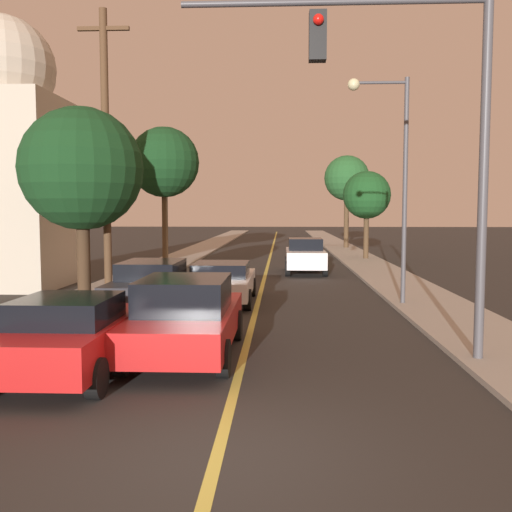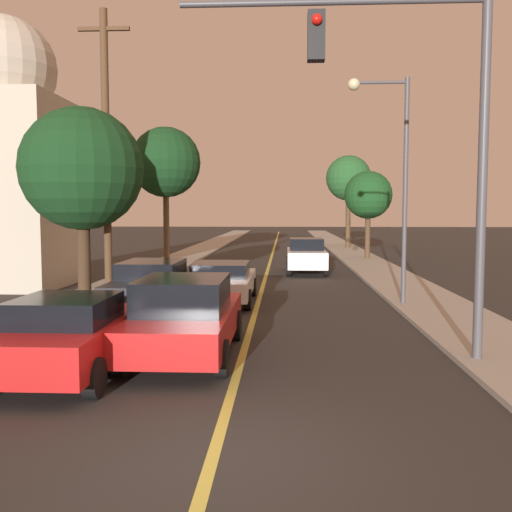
{
  "view_description": "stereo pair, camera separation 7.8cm",
  "coord_description": "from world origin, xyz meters",
  "px_view_note": "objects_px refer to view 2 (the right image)",
  "views": [
    {
      "loc": [
        0.76,
        -6.43,
        2.91
      ],
      "look_at": [
        0.0,
        10.18,
        1.6
      ],
      "focal_mm": 40.0,
      "sensor_mm": 36.0,
      "label": 1
    },
    {
      "loc": [
        0.84,
        -6.42,
        2.91
      ],
      "look_at": [
        0.0,
        10.18,
        1.6
      ],
      "focal_mm": 40.0,
      "sensor_mm": 36.0,
      "label": 2
    }
  ],
  "objects_px": {
    "car_outer_lane_second": "(154,285)",
    "tree_right_far": "(349,179)",
    "car_outer_lane_front": "(69,334)",
    "tree_right_near": "(368,195)",
    "streetlamp_right": "(391,158)",
    "car_far_oncoming": "(306,255)",
    "tree_left_near": "(166,163)",
    "car_near_lane_front": "(185,317)",
    "car_near_lane_second": "(222,281)",
    "utility_pole_left": "(106,151)",
    "domed_building_left": "(7,156)",
    "traffic_signal_mast": "(414,109)",
    "tree_left_far": "(82,170)"
  },
  "relations": [
    {
      "from": "car_outer_lane_second",
      "to": "tree_right_far",
      "type": "relative_size",
      "value": 0.71
    },
    {
      "from": "car_outer_lane_front",
      "to": "tree_right_near",
      "type": "xyz_separation_m",
      "value": [
        8.69,
        24.23,
        3.09
      ]
    },
    {
      "from": "car_outer_lane_second",
      "to": "streetlamp_right",
      "type": "relative_size",
      "value": 0.74
    },
    {
      "from": "car_far_oncoming",
      "to": "tree_left_near",
      "type": "xyz_separation_m",
      "value": [
        -7.74,
        5.41,
        4.8
      ]
    },
    {
      "from": "car_outer_lane_second",
      "to": "car_near_lane_front",
      "type": "bearing_deg",
      "value": -70.42
    },
    {
      "from": "car_near_lane_second",
      "to": "car_outer_lane_second",
      "type": "xyz_separation_m",
      "value": [
        -1.81,
        -1.65,
        0.08
      ]
    },
    {
      "from": "utility_pole_left",
      "to": "tree_right_near",
      "type": "distance_m",
      "value": 19.41
    },
    {
      "from": "tree_right_near",
      "to": "tree_left_near",
      "type": "bearing_deg",
      "value": -170.9
    },
    {
      "from": "tree_left_near",
      "to": "tree_right_near",
      "type": "bearing_deg",
      "value": 9.1
    },
    {
      "from": "tree_right_near",
      "to": "car_outer_lane_second",
      "type": "bearing_deg",
      "value": -116.14
    },
    {
      "from": "utility_pole_left",
      "to": "tree_right_near",
      "type": "xyz_separation_m",
      "value": [
        10.44,
        16.33,
        -0.92
      ]
    },
    {
      "from": "car_near_lane_second",
      "to": "utility_pole_left",
      "type": "distance_m",
      "value": 5.41
    },
    {
      "from": "car_outer_lane_front",
      "to": "domed_building_left",
      "type": "bearing_deg",
      "value": 120.14
    },
    {
      "from": "car_near_lane_second",
      "to": "car_outer_lane_front",
      "type": "relative_size",
      "value": 1.15
    },
    {
      "from": "car_outer_lane_second",
      "to": "traffic_signal_mast",
      "type": "distance_m",
      "value": 9.13
    },
    {
      "from": "car_far_oncoming",
      "to": "streetlamp_right",
      "type": "xyz_separation_m",
      "value": [
        2.17,
        -9.21,
        3.65
      ]
    },
    {
      "from": "car_near_lane_front",
      "to": "tree_left_far",
      "type": "xyz_separation_m",
      "value": [
        -4.04,
        5.63,
        3.33
      ]
    },
    {
      "from": "car_outer_lane_front",
      "to": "domed_building_left",
      "type": "relative_size",
      "value": 0.38
    },
    {
      "from": "car_outer_lane_front",
      "to": "utility_pole_left",
      "type": "height_order",
      "value": "utility_pole_left"
    },
    {
      "from": "streetlamp_right",
      "to": "tree_left_far",
      "type": "distance_m",
      "value": 9.25
    },
    {
      "from": "car_outer_lane_second",
      "to": "tree_right_near",
      "type": "bearing_deg",
      "value": 63.86
    },
    {
      "from": "tree_left_near",
      "to": "tree_right_far",
      "type": "bearing_deg",
      "value": 45.97
    },
    {
      "from": "car_far_oncoming",
      "to": "streetlamp_right",
      "type": "distance_m",
      "value": 10.14
    },
    {
      "from": "utility_pole_left",
      "to": "tree_left_far",
      "type": "distance_m",
      "value": 1.14
    },
    {
      "from": "traffic_signal_mast",
      "to": "tree_right_far",
      "type": "relative_size",
      "value": 0.98
    },
    {
      "from": "car_outer_lane_front",
      "to": "traffic_signal_mast",
      "type": "relative_size",
      "value": 0.57
    },
    {
      "from": "car_near_lane_second",
      "to": "car_near_lane_front",
      "type": "bearing_deg",
      "value": -90.0
    },
    {
      "from": "car_near_lane_second",
      "to": "utility_pole_left",
      "type": "height_order",
      "value": "utility_pole_left"
    },
    {
      "from": "tree_left_near",
      "to": "tree_right_near",
      "type": "height_order",
      "value": "tree_left_near"
    },
    {
      "from": "car_outer_lane_front",
      "to": "car_far_oncoming",
      "type": "relative_size",
      "value": 0.95
    },
    {
      "from": "car_far_oncoming",
      "to": "traffic_signal_mast",
      "type": "height_order",
      "value": "traffic_signal_mast"
    },
    {
      "from": "car_near_lane_second",
      "to": "car_outer_lane_front",
      "type": "distance_m",
      "value": 8.37
    },
    {
      "from": "car_far_oncoming",
      "to": "streetlamp_right",
      "type": "height_order",
      "value": "streetlamp_right"
    },
    {
      "from": "tree_right_far",
      "to": "domed_building_left",
      "type": "bearing_deg",
      "value": -124.44
    },
    {
      "from": "utility_pole_left",
      "to": "tree_left_near",
      "type": "relative_size",
      "value": 1.19
    },
    {
      "from": "streetlamp_right",
      "to": "tree_left_far",
      "type": "height_order",
      "value": "streetlamp_right"
    },
    {
      "from": "car_far_oncoming",
      "to": "tree_left_far",
      "type": "distance_m",
      "value": 12.58
    },
    {
      "from": "tree_left_far",
      "to": "car_near_lane_second",
      "type": "bearing_deg",
      "value": 15.24
    },
    {
      "from": "traffic_signal_mast",
      "to": "tree_left_near",
      "type": "height_order",
      "value": "tree_left_near"
    },
    {
      "from": "car_outer_lane_front",
      "to": "tree_right_far",
      "type": "xyz_separation_m",
      "value": [
        8.64,
        34.33,
        4.64
      ]
    },
    {
      "from": "car_near_lane_second",
      "to": "tree_right_near",
      "type": "xyz_separation_m",
      "value": [
        6.88,
        16.06,
        3.15
      ]
    },
    {
      "from": "utility_pole_left",
      "to": "tree_left_far",
      "type": "xyz_separation_m",
      "value": [
        -0.48,
        -0.83,
        -0.62
      ]
    },
    {
      "from": "tree_left_near",
      "to": "domed_building_left",
      "type": "xyz_separation_m",
      "value": [
        -3.9,
        -10.6,
        -0.62
      ]
    },
    {
      "from": "car_outer_lane_front",
      "to": "traffic_signal_mast",
      "type": "distance_m",
      "value": 7.5
    },
    {
      "from": "car_outer_lane_second",
      "to": "utility_pole_left",
      "type": "xyz_separation_m",
      "value": [
        -1.75,
        1.38,
        3.99
      ]
    },
    {
      "from": "car_outer_lane_second",
      "to": "traffic_signal_mast",
      "type": "xyz_separation_m",
      "value": [
        6.19,
        -5.36,
        4.04
      ]
    },
    {
      "from": "tree_right_near",
      "to": "tree_right_far",
      "type": "bearing_deg",
      "value": 90.28
    },
    {
      "from": "car_far_oncoming",
      "to": "utility_pole_left",
      "type": "xyz_separation_m",
      "value": [
        -6.56,
        -9.06,
        3.92
      ]
    },
    {
      "from": "utility_pole_left",
      "to": "streetlamp_right",
      "type": "bearing_deg",
      "value": -0.98
    },
    {
      "from": "car_near_lane_front",
      "to": "tree_left_near",
      "type": "bearing_deg",
      "value": 102.75
    }
  ]
}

